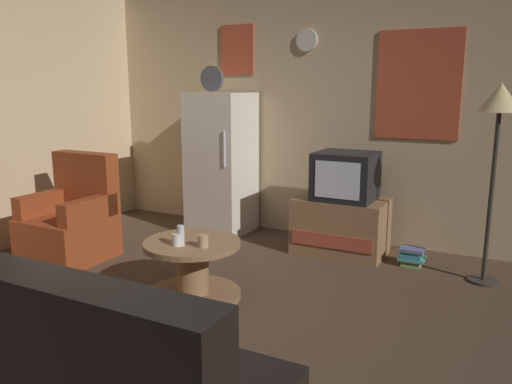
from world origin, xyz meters
The scene contains 12 objects.
ground_plane centered at (0.00, 0.00, 0.00)m, with size 12.00×12.00×0.00m, color #4C3828.
wall_with_art centered at (0.01, 2.45, 1.37)m, with size 5.20×0.12×2.73m.
fridge centered at (-0.96, 2.06, 0.75)m, with size 0.60×0.62×1.77m.
tv_stand centered at (0.43, 1.93, 0.26)m, with size 0.84×0.53×0.53m.
crt_tv centered at (0.46, 1.93, 0.75)m, with size 0.54×0.51×0.44m.
standing_lamp centered at (1.70, 1.77, 1.36)m, with size 0.32×0.32×1.59m.
coffee_table centered at (-0.22, 0.42, 0.22)m, with size 0.72×0.72×0.44m.
wine_glass centered at (-0.23, 0.29, 0.52)m, with size 0.05×0.05×0.15m, color silver.
mug_ceramic_white centered at (-0.25, 0.28, 0.49)m, with size 0.08×0.08×0.09m, color silver.
mug_ceramic_tan centered at (-0.07, 0.33, 0.49)m, with size 0.08×0.08×0.09m, color tan.
armchair centered at (-1.73, 0.66, 0.34)m, with size 0.68×0.68×0.96m.
book_stack centered at (1.11, 1.88, 0.09)m, with size 0.22×0.18×0.16m.
Camera 1 is at (1.86, -2.54, 1.56)m, focal length 35.47 mm.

